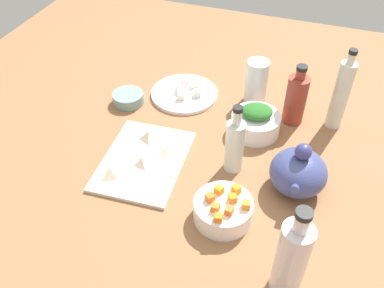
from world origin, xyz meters
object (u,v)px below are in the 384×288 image
(bowl_small_side, at_px, (128,98))
(bottle_2, at_px, (235,145))
(bowl_carrots, at_px, (223,210))
(teapot, at_px, (298,172))
(drinking_glass_0, at_px, (256,82))
(cutting_board, at_px, (144,161))
(bottle_0, at_px, (296,99))
(bowl_greens, at_px, (255,124))
(bottle_1, at_px, (341,95))
(plate_tofu, at_px, (184,94))
(bottle_3, at_px, (291,258))

(bowl_small_side, distance_m, bottle_2, 0.44)
(bowl_carrots, relative_size, bowl_small_side, 1.43)
(teapot, height_order, drinking_glass_0, teapot)
(cutting_board, bearing_deg, bottle_2, 104.56)
(bottle_0, bearing_deg, bowl_greens, -46.27)
(bottle_2, bearing_deg, bowl_greens, 172.27)
(bowl_small_side, distance_m, bottle_1, 0.65)
(plate_tofu, xyz_separation_m, bottle_2, (0.27, 0.24, 0.08))
(plate_tofu, xyz_separation_m, bowl_small_side, (0.10, -0.16, 0.01))
(bowl_carrots, height_order, bottle_2, bottle_2)
(bowl_carrots, distance_m, bottle_2, 0.18)
(cutting_board, xyz_separation_m, bowl_carrots, (0.11, 0.26, 0.02))
(cutting_board, relative_size, bowl_small_side, 2.94)
(teapot, xyz_separation_m, bottle_1, (-0.29, 0.07, 0.06))
(plate_tofu, height_order, bowl_small_side, bowl_small_side)
(cutting_board, height_order, bottle_3, bottle_3)
(bottle_2, bearing_deg, drinking_glass_0, -177.45)
(bowl_carrots, relative_size, bottle_1, 0.55)
(bowl_small_side, relative_size, teapot, 0.60)
(bowl_carrots, bearing_deg, bottle_3, 52.91)
(bottle_1, bearing_deg, bowl_small_side, -80.75)
(bowl_carrots, bearing_deg, plate_tofu, -149.54)
(cutting_board, relative_size, teapot, 1.77)
(bottle_3, height_order, drinking_glass_0, bottle_3)
(teapot, distance_m, bottle_1, 0.31)
(bowl_greens, distance_m, bottle_2, 0.18)
(bowl_greens, height_order, bowl_carrots, bowl_greens)
(plate_tofu, xyz_separation_m, bowl_greens, (0.11, 0.26, 0.02))
(bowl_small_side, height_order, bottle_3, bottle_3)
(bowl_carrots, bearing_deg, cutting_board, -113.39)
(bowl_carrots, height_order, bowl_small_side, bowl_carrots)
(plate_tofu, bearing_deg, teapot, 54.92)
(bowl_greens, bearing_deg, cutting_board, -48.68)
(bowl_carrots, xyz_separation_m, drinking_glass_0, (-0.49, -0.04, 0.04))
(bowl_small_side, distance_m, drinking_glass_0, 0.41)
(bottle_1, distance_m, bottle_2, 0.37)
(bottle_0, height_order, bottle_2, bottle_2)
(bowl_greens, distance_m, bowl_carrots, 0.34)
(plate_tofu, relative_size, teapot, 1.34)
(plate_tofu, height_order, bottle_2, bottle_2)
(bottle_2, relative_size, bottle_3, 0.83)
(cutting_board, xyz_separation_m, teapot, (-0.04, 0.41, 0.05))
(bowl_small_side, relative_size, bottle_2, 0.48)
(teapot, relative_size, bottle_3, 0.67)
(drinking_glass_0, bearing_deg, bottle_3, 18.44)
(cutting_board, xyz_separation_m, bottle_2, (-0.06, 0.24, 0.08))
(cutting_board, relative_size, bowl_greens, 2.04)
(plate_tofu, distance_m, bottle_0, 0.37)
(plate_tofu, relative_size, bowl_greens, 1.54)
(plate_tofu, distance_m, teapot, 0.50)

